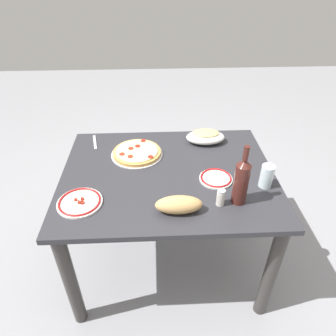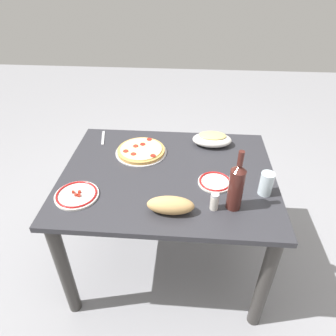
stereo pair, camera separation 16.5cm
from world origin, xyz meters
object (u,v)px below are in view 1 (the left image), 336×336
Objects in this scene: baked_pasta_dish at (205,136)px; side_plate_near at (80,202)px; pepperoni_pizza at (137,153)px; bread_loaf at (179,205)px; dining_table at (168,190)px; wine_bottle at (241,180)px; spice_shaker at (221,197)px; water_glass at (267,176)px; side_plate_far at (216,178)px.

side_plate_near is (0.68, 0.54, -0.03)m from baked_pasta_dish.
pepperoni_pizza reaches higher than side_plate_near.
baked_pasta_dish is 1.10× the size of bread_loaf.
baked_pasta_dish is (-0.42, -0.12, 0.03)m from pepperoni_pizza.
dining_table is at bearing -83.44° from bread_loaf.
wine_bottle is 0.12m from spice_shaker.
baked_pasta_dish is at bearing -61.42° from water_glass.
spice_shaker is (0.01, 0.19, 0.03)m from side_plate_far.
pepperoni_pizza is 0.49m from side_plate_near.
water_glass reaches higher than side_plate_far.
baked_pasta_dish is 1.37× the size of side_plate_far.
water_glass reaches higher than spice_shaker.
water_glass is 0.70× the size of side_plate_far.
bread_loaf is at bearing 11.12° from wine_bottle.
pepperoni_pizza is at bearing -40.83° from wine_bottle.
side_plate_near reaches higher than dining_table.
bread_loaf reaches higher than side_plate_far.
spice_shaker reaches higher than side_plate_far.
side_plate_near reaches higher than side_plate_far.
water_glass is at bearing -146.13° from wine_bottle.
wine_bottle reaches higher than side_plate_near.
pepperoni_pizza is at bearing -46.77° from dining_table.
water_glass is 0.93m from side_plate_near.
wine_bottle is at bearing 178.63° from side_plate_near.
bread_loaf is 2.52× the size of spice_shaker.
bread_loaf is at bearing 11.06° from spice_shaker.
dining_table is at bearing 133.23° from pepperoni_pizza.
wine_bottle is at bearing -168.88° from bread_loaf.
side_plate_far is (0.24, -0.06, -0.05)m from water_glass.
spice_shaker is (-0.41, 0.45, 0.03)m from pepperoni_pizza.
wine_bottle is 0.31m from bread_loaf.
water_glass reaches higher than bread_loaf.
water_glass is at bearing 118.58° from baked_pasta_dish.
baked_pasta_dish is at bearing -91.24° from spice_shaker.
baked_pasta_dish is 1.11× the size of side_plate_near.
side_plate_near is 1.24× the size of side_plate_far.
pepperoni_pizza is at bearing 16.33° from baked_pasta_dish.
pepperoni_pizza is 0.74m from water_glass.
dining_table is 0.48m from wine_bottle.
baked_pasta_dish reaches higher than dining_table.
dining_table is 9.40× the size of water_glass.
dining_table is 0.43m from baked_pasta_dish.
wine_bottle reaches higher than side_plate_far.
wine_bottle is 0.21m from water_glass.
pepperoni_pizza is 1.39× the size of bread_loaf.
bread_loaf is at bearing 70.86° from baked_pasta_dish.
pepperoni_pizza is (0.17, -0.19, 0.14)m from dining_table.
dining_table is at bearing -152.15° from side_plate_near.
side_plate_near is (0.26, 0.41, -0.01)m from pepperoni_pizza.
water_glass is 0.49m from bread_loaf.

